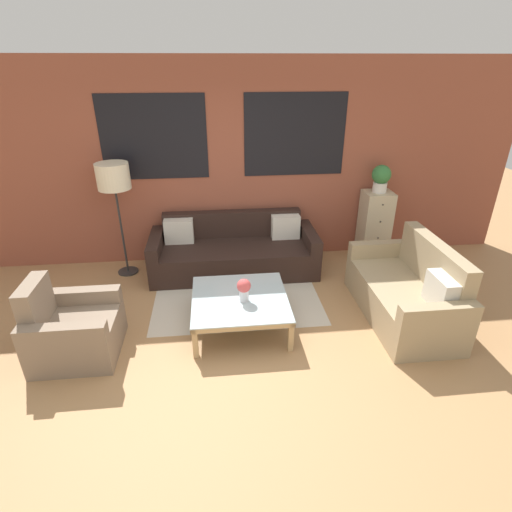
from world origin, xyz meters
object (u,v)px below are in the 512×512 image
Objects in this scene: floor_lamp at (114,180)px; settee_vintage at (407,293)px; coffee_table at (240,301)px; armchair_corner at (73,330)px; couch_dark at (234,252)px; potted_plant at (381,177)px; drawer_cabinet at (374,225)px; flower_vase at (244,289)px.

settee_vintage is at bearing -23.10° from floor_lamp.
armchair_corner is at bearing -170.73° from coffee_table.
potted_plant reaches higher than couch_dark.
couch_dark is 2.34m from potted_plant.
coffee_table is (-1.93, 0.01, 0.02)m from settee_vintage.
potted_plant reaches higher than armchair_corner.
settee_vintage is at bearing 4.17° from armchair_corner.
armchair_corner is 1.73m from coffee_table.
armchair_corner is 0.82× the size of drawer_cabinet.
floor_lamp reaches higher than drawer_cabinet.
potted_plant reaches higher than coffee_table.
drawer_cabinet is 3.85× the size of flower_vase.
settee_vintage is 4.17× the size of potted_plant.
armchair_corner is 4.38m from potted_plant.
floor_lamp is (-1.50, 1.45, 1.02)m from coffee_table.
drawer_cabinet reaches higher than armchair_corner.
coffee_table is at bearing 9.27° from armchair_corner.
couch_dark reaches higher than flower_vase.
settee_vintage is at bearing 1.67° from flower_vase.
couch_dark is 1.45m from flower_vase.
couch_dark is at bearing 144.33° from settee_vintage.
couch_dark is 1.47× the size of floor_lamp.
flower_vase is at bearing -44.55° from floor_lamp.
floor_lamp reaches higher than couch_dark.
couch_dark is at bearing -173.97° from drawer_cabinet.
flower_vase is at bearing -141.64° from potted_plant.
settee_vintage is at bearing -0.42° from coffee_table.
settee_vintage is 1.93m from coffee_table.
flower_vase is at bearing 6.83° from armchair_corner.
floor_lamp is 3.73m from drawer_cabinet.
drawer_cabinet is (2.12, 0.22, 0.23)m from couch_dark.
settee_vintage reaches higher than flower_vase.
drawer_cabinet reaches higher than coffee_table.
potted_plant is at bearing 36.63° from coffee_table.
floor_lamp reaches higher than flower_vase.
armchair_corner is at bearing -96.89° from floor_lamp.
armchair_corner is at bearing -136.43° from couch_dark.
floor_lamp is at bearing -177.86° from drawer_cabinet.
floor_lamp is 3.64m from potted_plant.
coffee_table is (-0.01, -1.36, 0.05)m from couch_dark.
potted_plant reaches higher than settee_vintage.
settee_vintage is 1.62m from drawer_cabinet.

